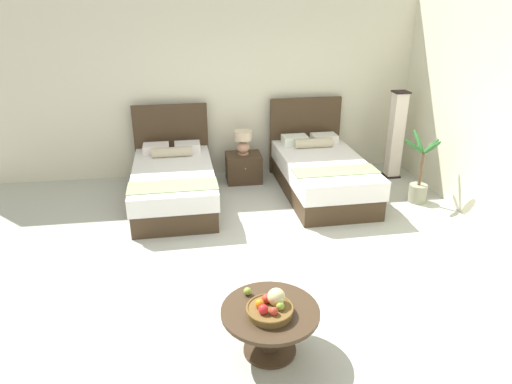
{
  "coord_description": "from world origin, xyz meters",
  "views": [
    {
      "loc": [
        -0.88,
        -4.74,
        2.89
      ],
      "look_at": [
        -0.08,
        0.5,
        0.61
      ],
      "focal_mm": 32.58,
      "sensor_mm": 36.0,
      "label": 1
    }
  ],
  "objects_px": {
    "bed_near_window": "(174,182)",
    "coffee_table": "(270,321)",
    "bed_near_corner": "(321,173)",
    "nightstand": "(244,168)",
    "potted_palm": "(419,182)",
    "loose_apple": "(248,291)",
    "table_lamp": "(243,141)",
    "floor_lamp_corner": "(396,135)",
    "fruit_bowl": "(271,307)"
  },
  "relations": [
    {
      "from": "bed_near_window",
      "to": "potted_palm",
      "type": "xyz_separation_m",
      "value": [
        3.6,
        -0.55,
        -0.0
      ]
    },
    {
      "from": "coffee_table",
      "to": "loose_apple",
      "type": "bearing_deg",
      "value": 123.85
    },
    {
      "from": "bed_near_window",
      "to": "coffee_table",
      "type": "distance_m",
      "value": 3.46
    },
    {
      "from": "fruit_bowl",
      "to": "floor_lamp_corner",
      "type": "xyz_separation_m",
      "value": [
        2.81,
        3.9,
        0.22
      ]
    },
    {
      "from": "nightstand",
      "to": "coffee_table",
      "type": "distance_m",
      "value": 4.03
    },
    {
      "from": "bed_near_window",
      "to": "bed_near_corner",
      "type": "xyz_separation_m",
      "value": [
        2.26,
        -0.0,
        0.02
      ]
    },
    {
      "from": "floor_lamp_corner",
      "to": "bed_near_corner",
      "type": "bearing_deg",
      "value": -160.27
    },
    {
      "from": "coffee_table",
      "to": "potted_palm",
      "type": "xyz_separation_m",
      "value": [
        2.75,
        2.8,
        -0.01
      ]
    },
    {
      "from": "loose_apple",
      "to": "floor_lamp_corner",
      "type": "bearing_deg",
      "value": 50.6
    },
    {
      "from": "bed_near_corner",
      "to": "potted_palm",
      "type": "bearing_deg",
      "value": -22.42
    },
    {
      "from": "coffee_table",
      "to": "table_lamp",
      "type": "bearing_deg",
      "value": 86.02
    },
    {
      "from": "bed_near_corner",
      "to": "potted_palm",
      "type": "distance_m",
      "value": 1.45
    },
    {
      "from": "bed_near_window",
      "to": "potted_palm",
      "type": "height_order",
      "value": "bed_near_window"
    },
    {
      "from": "coffee_table",
      "to": "floor_lamp_corner",
      "type": "height_order",
      "value": "floor_lamp_corner"
    },
    {
      "from": "table_lamp",
      "to": "nightstand",
      "type": "bearing_deg",
      "value": -90.0
    },
    {
      "from": "bed_near_corner",
      "to": "fruit_bowl",
      "type": "bearing_deg",
      "value": -112.58
    },
    {
      "from": "nightstand",
      "to": "potted_palm",
      "type": "xyz_separation_m",
      "value": [
        2.47,
        -1.23,
        0.08
      ]
    },
    {
      "from": "coffee_table",
      "to": "nightstand",
      "type": "bearing_deg",
      "value": 86.0
    },
    {
      "from": "fruit_bowl",
      "to": "loose_apple",
      "type": "relative_size",
      "value": 5.66
    },
    {
      "from": "bed_near_window",
      "to": "coffee_table",
      "type": "relative_size",
      "value": 2.61
    },
    {
      "from": "bed_near_window",
      "to": "nightstand",
      "type": "relative_size",
      "value": 3.85
    },
    {
      "from": "coffee_table",
      "to": "loose_apple",
      "type": "relative_size",
      "value": 11.96
    },
    {
      "from": "fruit_bowl",
      "to": "loose_apple",
      "type": "distance_m",
      "value": 0.33
    },
    {
      "from": "potted_palm",
      "to": "bed_near_window",
      "type": "bearing_deg",
      "value": 171.23
    },
    {
      "from": "bed_near_window",
      "to": "table_lamp",
      "type": "distance_m",
      "value": 1.38
    },
    {
      "from": "nightstand",
      "to": "coffee_table",
      "type": "xyz_separation_m",
      "value": [
        -0.28,
        -4.02,
        0.09
      ]
    },
    {
      "from": "coffee_table",
      "to": "fruit_bowl",
      "type": "distance_m",
      "value": 0.19
    },
    {
      "from": "floor_lamp_corner",
      "to": "potted_palm",
      "type": "height_order",
      "value": "floor_lamp_corner"
    },
    {
      "from": "nightstand",
      "to": "loose_apple",
      "type": "bearing_deg",
      "value": -96.66
    },
    {
      "from": "bed_near_window",
      "to": "coffee_table",
      "type": "bearing_deg",
      "value": -75.75
    },
    {
      "from": "floor_lamp_corner",
      "to": "potted_palm",
      "type": "relative_size",
      "value": 1.37
    },
    {
      "from": "fruit_bowl",
      "to": "loose_apple",
      "type": "bearing_deg",
      "value": 118.58
    },
    {
      "from": "loose_apple",
      "to": "bed_near_window",
      "type": "bearing_deg",
      "value": 102.51
    },
    {
      "from": "table_lamp",
      "to": "floor_lamp_corner",
      "type": "distance_m",
      "value": 2.53
    },
    {
      "from": "table_lamp",
      "to": "coffee_table",
      "type": "xyz_separation_m",
      "value": [
        -0.28,
        -4.04,
        -0.37
      ]
    },
    {
      "from": "bed_near_window",
      "to": "floor_lamp_corner",
      "type": "relative_size",
      "value": 1.51
    },
    {
      "from": "nightstand",
      "to": "potted_palm",
      "type": "height_order",
      "value": "potted_palm"
    },
    {
      "from": "table_lamp",
      "to": "fruit_bowl",
      "type": "distance_m",
      "value": 4.1
    },
    {
      "from": "bed_near_corner",
      "to": "nightstand",
      "type": "xyz_separation_m",
      "value": [
        -1.13,
        0.67,
        -0.1
      ]
    },
    {
      "from": "bed_near_window",
      "to": "nightstand",
      "type": "height_order",
      "value": "bed_near_window"
    },
    {
      "from": "nightstand",
      "to": "floor_lamp_corner",
      "type": "distance_m",
      "value": 2.58
    },
    {
      "from": "floor_lamp_corner",
      "to": "nightstand",
      "type": "bearing_deg",
      "value": 176.06
    },
    {
      "from": "table_lamp",
      "to": "coffee_table",
      "type": "distance_m",
      "value": 4.07
    },
    {
      "from": "table_lamp",
      "to": "potted_palm",
      "type": "bearing_deg",
      "value": -26.83
    },
    {
      "from": "table_lamp",
      "to": "fruit_bowl",
      "type": "height_order",
      "value": "table_lamp"
    },
    {
      "from": "coffee_table",
      "to": "bed_near_corner",
      "type": "bearing_deg",
      "value": 67.2
    },
    {
      "from": "table_lamp",
      "to": "coffee_table",
      "type": "height_order",
      "value": "table_lamp"
    },
    {
      "from": "bed_near_corner",
      "to": "potted_palm",
      "type": "relative_size",
      "value": 2.09
    },
    {
      "from": "bed_near_window",
      "to": "floor_lamp_corner",
      "type": "distance_m",
      "value": 3.71
    },
    {
      "from": "loose_apple",
      "to": "potted_palm",
      "type": "bearing_deg",
      "value": 41.33
    }
  ]
}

